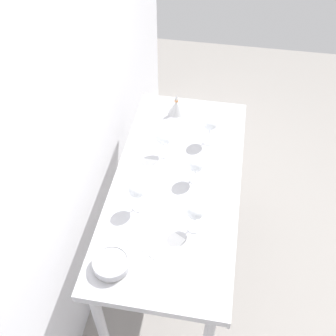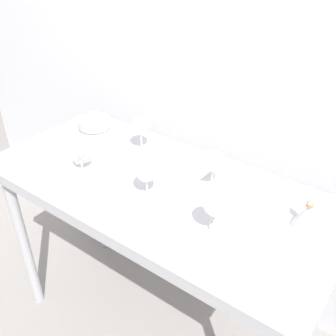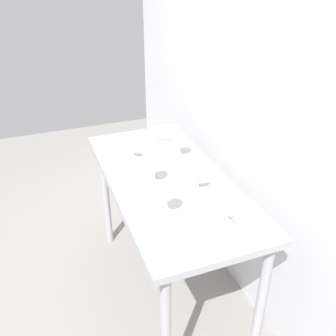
# 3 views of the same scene
# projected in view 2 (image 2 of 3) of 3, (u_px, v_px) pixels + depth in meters

# --- Properties ---
(ground_plane) EXTENTS (6.00, 6.00, 0.00)m
(ground_plane) POSITION_uv_depth(u_px,v_px,m) (160.00, 326.00, 1.96)
(ground_plane) COLOR gray
(back_wall) EXTENTS (3.80, 0.04, 2.60)m
(back_wall) POSITION_uv_depth(u_px,v_px,m) (227.00, 50.00, 1.59)
(back_wall) COLOR silver
(back_wall) RESTS_ON ground_plane
(steel_counter) EXTENTS (1.40, 0.65, 0.90)m
(steel_counter) POSITION_uv_depth(u_px,v_px,m) (157.00, 205.00, 1.53)
(steel_counter) COLOR #ADADB2
(steel_counter) RESTS_ON ground_plane
(wine_glass_near_center) EXTENTS (0.08, 0.08, 0.16)m
(wine_glass_near_center) POSITION_uv_depth(u_px,v_px,m) (146.00, 172.00, 1.34)
(wine_glass_near_center) COLOR white
(wine_glass_near_center) RESTS_ON steel_counter
(wine_glass_near_left) EXTENTS (0.08, 0.08, 0.17)m
(wine_glass_near_left) POSITION_uv_depth(u_px,v_px,m) (79.00, 148.00, 1.46)
(wine_glass_near_left) COLOR white
(wine_glass_near_left) RESTS_ON steel_counter
(wine_glass_far_left) EXTENTS (0.08, 0.08, 0.17)m
(wine_glass_far_left) POSITION_uv_depth(u_px,v_px,m) (141.00, 126.00, 1.61)
(wine_glass_far_left) COLOR white
(wine_glass_far_left) RESTS_ON steel_counter
(wine_glass_near_right) EXTENTS (0.08, 0.08, 0.17)m
(wine_glass_near_right) POSITION_uv_depth(u_px,v_px,m) (215.00, 206.00, 1.15)
(wine_glass_near_right) COLOR white
(wine_glass_near_right) RESTS_ON steel_counter
(wine_glass_far_right) EXTENTS (0.09, 0.09, 0.16)m
(wine_glass_far_right) POSITION_uv_depth(u_px,v_px,m) (213.00, 162.00, 1.39)
(wine_glass_far_right) COLOR white
(wine_glass_far_right) RESTS_ON steel_counter
(tasting_sheet_upper) EXTENTS (0.27, 0.29, 0.00)m
(tasting_sheet_upper) POSITION_uv_depth(u_px,v_px,m) (99.00, 150.00, 1.68)
(tasting_sheet_upper) COLOR white
(tasting_sheet_upper) RESTS_ON steel_counter
(tasting_sheet_lower) EXTENTS (0.21, 0.22, 0.00)m
(tasting_sheet_lower) POSITION_uv_depth(u_px,v_px,m) (180.00, 172.00, 1.54)
(tasting_sheet_lower) COLOR white
(tasting_sheet_lower) RESTS_ON steel_counter
(tasting_bowl) EXTENTS (0.16, 0.16, 0.05)m
(tasting_bowl) POSITION_uv_depth(u_px,v_px,m) (94.00, 123.00, 1.86)
(tasting_bowl) COLOR #DBCC66
(tasting_bowl) RESTS_ON steel_counter
(decanter_funnel) EXTENTS (0.10, 0.10, 0.14)m
(decanter_funnel) POSITION_uv_depth(u_px,v_px,m) (307.00, 216.00, 1.24)
(decanter_funnel) COLOR #B8B8B8
(decanter_funnel) RESTS_ON steel_counter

